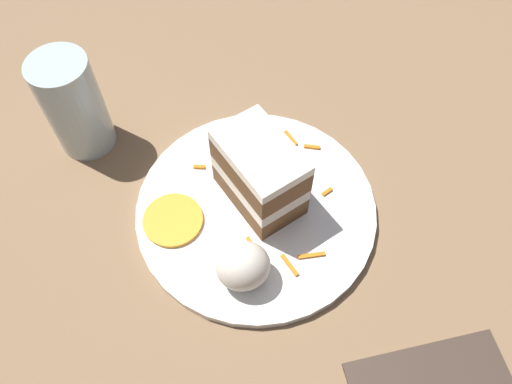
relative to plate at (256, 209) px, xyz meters
The scene contains 8 objects.
ground_plane 0.08m from the plate, 140.67° to the left, with size 6.00×6.00×0.00m, color #4C4742.
dining_table 0.08m from the plate, 140.67° to the left, with size 1.08×1.19×0.02m, color #846647.
plate is the anchor object (origin of this frame).
cake_slice 0.05m from the plate, 117.31° to the right, with size 0.09×0.11×0.09m.
cream_dollop 0.09m from the plate, 69.04° to the left, with size 0.05×0.05×0.05m, color silver.
orange_garnish 0.09m from the plate, ahead, with size 0.06×0.06×0.00m, color orange.
carrot_shreds_scatter 0.03m from the plate, 163.12° to the right, with size 0.15×0.18×0.00m.
drinking_glass 0.23m from the plate, 38.51° to the right, with size 0.06×0.06×0.12m.
Camera 1 is at (0.11, 0.21, 0.50)m, focal length 35.00 mm.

